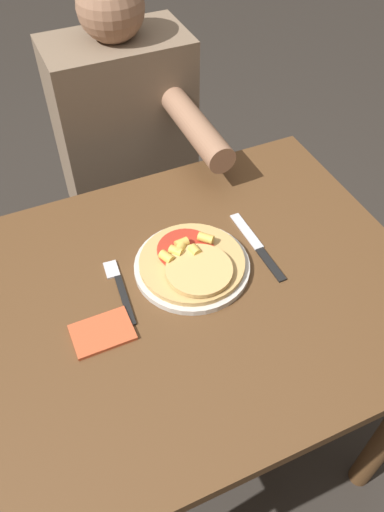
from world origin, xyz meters
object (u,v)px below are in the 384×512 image
object	(u,v)px
dining_table	(183,329)
fork	(119,287)
pizza	(193,262)
plate	(192,266)
knife	(258,247)
person_diner	(128,147)

from	to	relation	value
dining_table	fork	xyz separation A→B (m)	(-0.12, 0.06, 0.14)
pizza	plate	bearing A→B (deg)	84.75
knife	person_diner	xyz separation A→B (m)	(-0.10, 0.61, -0.10)
dining_table	plate	world-z (taller)	plate
plate	person_diner	distance (m)	0.62
knife	person_diner	world-z (taller)	person_diner
pizza	dining_table	bearing A→B (deg)	-134.42
pizza	fork	distance (m)	0.16
dining_table	person_diner	distance (m)	0.66
fork	person_diner	distance (m)	0.64
dining_table	plate	distance (m)	0.16
person_diner	fork	bearing A→B (deg)	-109.88
fork	knife	bearing A→B (deg)	-3.18
plate	knife	xyz separation A→B (m)	(0.16, -0.00, -0.00)
pizza	fork	world-z (taller)	pizza
plate	fork	world-z (taller)	plate
pizza	fork	size ratio (longest dim) A/B	1.27
dining_table	person_diner	size ratio (longest dim) A/B	0.85
dining_table	pizza	world-z (taller)	pizza
dining_table	fork	world-z (taller)	fork
plate	person_diner	xyz separation A→B (m)	(0.06, 0.60, -0.11)
dining_table	knife	distance (m)	0.25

